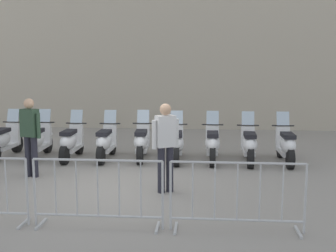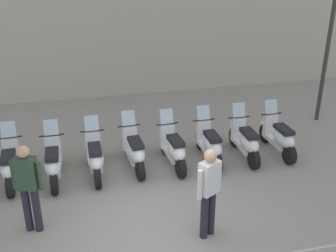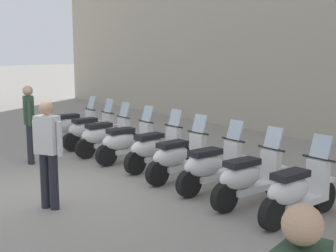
% 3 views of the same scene
% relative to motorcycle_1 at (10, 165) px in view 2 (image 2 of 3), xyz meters
% --- Properties ---
extents(ground_plane, '(120.00, 120.00, 0.00)m').
position_rel_motorcycle_1_xyz_m(ground_plane, '(2.47, -2.69, -0.45)').
color(ground_plane, gray).
extents(motorcycle_1, '(0.56, 1.73, 1.24)m').
position_rel_motorcycle_1_xyz_m(motorcycle_1, '(0.00, 0.00, 0.00)').
color(motorcycle_1, black).
rests_on(motorcycle_1, ground).
extents(motorcycle_2, '(0.58, 1.73, 1.24)m').
position_rel_motorcycle_1_xyz_m(motorcycle_2, '(0.89, -0.20, 0.00)').
color(motorcycle_2, black).
rests_on(motorcycle_2, ground).
extents(motorcycle_3, '(0.58, 1.73, 1.24)m').
position_rel_motorcycle_1_xyz_m(motorcycle_3, '(1.80, -0.26, 0.00)').
color(motorcycle_3, black).
rests_on(motorcycle_3, ground).
extents(motorcycle_4, '(0.56, 1.72, 1.24)m').
position_rel_motorcycle_1_xyz_m(motorcycle_4, '(2.72, -0.25, 0.00)').
color(motorcycle_4, black).
rests_on(motorcycle_4, ground).
extents(motorcycle_5, '(0.56, 1.72, 1.24)m').
position_rel_motorcycle_1_xyz_m(motorcycle_5, '(3.61, -0.46, 0.00)').
color(motorcycle_5, black).
rests_on(motorcycle_5, ground).
extents(motorcycle_6, '(0.58, 1.72, 1.24)m').
position_rel_motorcycle_1_xyz_m(motorcycle_6, '(4.51, -0.53, 0.00)').
color(motorcycle_6, black).
rests_on(motorcycle_6, ground).
extents(motorcycle_7, '(0.60, 1.72, 1.24)m').
position_rel_motorcycle_1_xyz_m(motorcycle_7, '(5.41, -0.66, 0.00)').
color(motorcycle_7, black).
rests_on(motorcycle_7, ground).
extents(motorcycle_8, '(0.56, 1.73, 1.24)m').
position_rel_motorcycle_1_xyz_m(motorcycle_8, '(6.32, -0.74, 0.00)').
color(motorcycle_8, black).
rests_on(motorcycle_8, ground).
extents(street_lamp, '(0.36, 0.36, 5.55)m').
position_rel_motorcycle_1_xyz_m(street_lamp, '(8.70, 0.78, 2.92)').
color(street_lamp, '#2D332D').
rests_on(street_lamp, ground).
extents(officer_near_row_end, '(0.52, 0.34, 1.73)m').
position_rel_motorcycle_1_xyz_m(officer_near_row_end, '(3.30, -3.06, 0.53)').
color(officer_near_row_end, '#23232D').
rests_on(officer_near_row_end, ground).
extents(officer_by_barriers, '(0.51, 0.35, 1.73)m').
position_rel_motorcycle_1_xyz_m(officer_by_barriers, '(0.37, -1.86, 0.53)').
color(officer_by_barriers, '#23232D').
rests_on(officer_by_barriers, ground).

